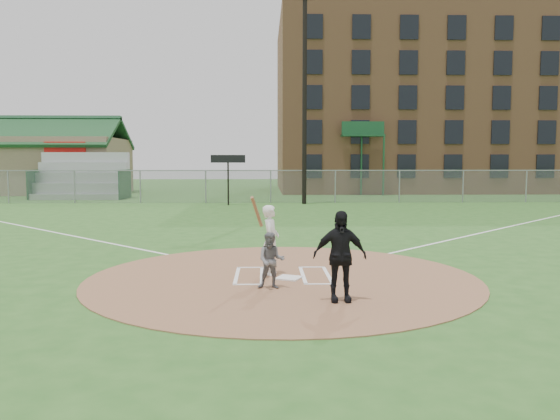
{
  "coord_description": "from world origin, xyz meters",
  "views": [
    {
      "loc": [
        -0.39,
        -11.64,
        2.49
      ],
      "look_at": [
        0.0,
        2.0,
        1.3
      ],
      "focal_mm": 35.0,
      "sensor_mm": 36.0,
      "label": 1
    }
  ],
  "objects_px": {
    "home_plate": "(289,278)",
    "catcher": "(271,260)",
    "umpire": "(340,256)",
    "batter_at_plate": "(271,240)"
  },
  "relations": [
    {
      "from": "catcher",
      "to": "umpire",
      "type": "bearing_deg",
      "value": -35.75
    },
    {
      "from": "catcher",
      "to": "batter_at_plate",
      "type": "bearing_deg",
      "value": 94.03
    },
    {
      "from": "umpire",
      "to": "catcher",
      "type": "bearing_deg",
      "value": 138.74
    },
    {
      "from": "home_plate",
      "to": "umpire",
      "type": "relative_size",
      "value": 0.29
    },
    {
      "from": "home_plate",
      "to": "batter_at_plate",
      "type": "distance_m",
      "value": 0.96
    },
    {
      "from": "catcher",
      "to": "batter_at_plate",
      "type": "xyz_separation_m",
      "value": [
        0.0,
        1.34,
        0.22
      ]
    },
    {
      "from": "home_plate",
      "to": "catcher",
      "type": "height_order",
      "value": "catcher"
    },
    {
      "from": "umpire",
      "to": "batter_at_plate",
      "type": "distance_m",
      "value": 2.64
    },
    {
      "from": "home_plate",
      "to": "batter_at_plate",
      "type": "xyz_separation_m",
      "value": [
        -0.38,
        0.44,
        0.76
      ]
    },
    {
      "from": "umpire",
      "to": "batter_at_plate",
      "type": "height_order",
      "value": "batter_at_plate"
    }
  ]
}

